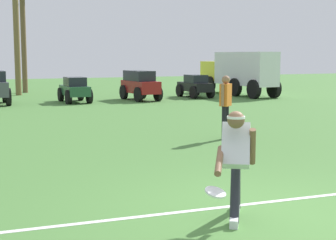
{
  "coord_description": "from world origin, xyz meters",
  "views": [
    {
      "loc": [
        -3.77,
        -5.41,
        2.06
      ],
      "look_at": [
        -0.14,
        2.96,
        0.9
      ],
      "focal_mm": 55.0,
      "sensor_mm": 36.0,
      "label": 1
    }
  ],
  "objects_px": {
    "parked_car_slot_f": "(140,84)",
    "palm_tree_far_left": "(15,8)",
    "parked_car_slot_g": "(195,86)",
    "box_truck": "(239,71)",
    "palm_tree_left_of_centre": "(23,25)",
    "frisbee_in_flight": "(215,192)",
    "parked_car_slot_e": "(75,89)",
    "teammate_midfield": "(226,101)",
    "frisbee_thrower": "(236,159)"
  },
  "relations": [
    {
      "from": "parked_car_slot_f",
      "to": "palm_tree_far_left",
      "type": "distance_m",
      "value": 7.9
    },
    {
      "from": "parked_car_slot_g",
      "to": "box_truck",
      "type": "bearing_deg",
      "value": 8.35
    },
    {
      "from": "parked_car_slot_g",
      "to": "box_truck",
      "type": "distance_m",
      "value": 2.82
    },
    {
      "from": "parked_car_slot_f",
      "to": "palm_tree_far_left",
      "type": "bearing_deg",
      "value": 132.91
    },
    {
      "from": "palm_tree_left_of_centre",
      "to": "parked_car_slot_g",
      "type": "bearing_deg",
      "value": -42.15
    },
    {
      "from": "parked_car_slot_f",
      "to": "box_truck",
      "type": "relative_size",
      "value": 0.42
    },
    {
      "from": "frisbee_in_flight",
      "to": "palm_tree_left_of_centre",
      "type": "distance_m",
      "value": 24.19
    },
    {
      "from": "parked_car_slot_e",
      "to": "parked_car_slot_f",
      "type": "relative_size",
      "value": 0.89
    },
    {
      "from": "teammate_midfield",
      "to": "palm_tree_left_of_centre",
      "type": "bearing_deg",
      "value": 97.11
    },
    {
      "from": "frisbee_thrower",
      "to": "frisbee_in_flight",
      "type": "relative_size",
      "value": 4.34
    },
    {
      "from": "parked_car_slot_e",
      "to": "palm_tree_far_left",
      "type": "height_order",
      "value": "palm_tree_far_left"
    },
    {
      "from": "frisbee_in_flight",
      "to": "box_truck",
      "type": "height_order",
      "value": "box_truck"
    },
    {
      "from": "frisbee_in_flight",
      "to": "palm_tree_left_of_centre",
      "type": "relative_size",
      "value": 0.06
    },
    {
      "from": "box_truck",
      "to": "parked_car_slot_f",
      "type": "bearing_deg",
      "value": -172.57
    },
    {
      "from": "frisbee_in_flight",
      "to": "frisbee_thrower",
      "type": "bearing_deg",
      "value": 38.39
    },
    {
      "from": "frisbee_thrower",
      "to": "palm_tree_far_left",
      "type": "xyz_separation_m",
      "value": [
        0.2,
        21.84,
        3.63
      ]
    },
    {
      "from": "parked_car_slot_f",
      "to": "palm_tree_far_left",
      "type": "xyz_separation_m",
      "value": [
        -4.75,
        5.11,
        3.69
      ]
    },
    {
      "from": "palm_tree_far_left",
      "to": "frisbee_in_flight",
      "type": "bearing_deg",
      "value": -91.79
    },
    {
      "from": "frisbee_in_flight",
      "to": "teammate_midfield",
      "type": "height_order",
      "value": "teammate_midfield"
    },
    {
      "from": "parked_car_slot_g",
      "to": "palm_tree_far_left",
      "type": "bearing_deg",
      "value": 148.35
    },
    {
      "from": "frisbee_thrower",
      "to": "box_truck",
      "type": "distance_m",
      "value": 20.47
    },
    {
      "from": "parked_car_slot_f",
      "to": "palm_tree_left_of_centre",
      "type": "distance_m",
      "value": 8.53
    },
    {
      "from": "parked_car_slot_e",
      "to": "box_truck",
      "type": "relative_size",
      "value": 0.37
    },
    {
      "from": "frisbee_thrower",
      "to": "parked_car_slot_g",
      "type": "relative_size",
      "value": 0.63
    },
    {
      "from": "parked_car_slot_g",
      "to": "frisbee_in_flight",
      "type": "bearing_deg",
      "value": -115.77
    },
    {
      "from": "teammate_midfield",
      "to": "parked_car_slot_g",
      "type": "xyz_separation_m",
      "value": [
        4.91,
        11.54,
        -0.38
      ]
    },
    {
      "from": "parked_car_slot_g",
      "to": "palm_tree_far_left",
      "type": "relative_size",
      "value": 0.31
    },
    {
      "from": "parked_car_slot_g",
      "to": "palm_tree_left_of_centre",
      "type": "xyz_separation_m",
      "value": [
        -7.16,
        6.49,
        3.09
      ]
    },
    {
      "from": "parked_car_slot_f",
      "to": "frisbee_in_flight",
      "type": "bearing_deg",
      "value": -107.65
    },
    {
      "from": "frisbee_thrower",
      "to": "frisbee_in_flight",
      "type": "xyz_separation_m",
      "value": [
        -0.49,
        -0.39,
        -0.27
      ]
    },
    {
      "from": "palm_tree_left_of_centre",
      "to": "box_truck",
      "type": "bearing_deg",
      "value": -31.64
    },
    {
      "from": "frisbee_thrower",
      "to": "palm_tree_left_of_centre",
      "type": "relative_size",
      "value": 0.24
    },
    {
      "from": "palm_tree_far_left",
      "to": "palm_tree_left_of_centre",
      "type": "height_order",
      "value": "palm_tree_far_left"
    },
    {
      "from": "frisbee_thrower",
      "to": "box_truck",
      "type": "xyz_separation_m",
      "value": [
        10.65,
        17.47,
        0.44
      ]
    },
    {
      "from": "palm_tree_far_left",
      "to": "parked_car_slot_f",
      "type": "bearing_deg",
      "value": -47.09
    },
    {
      "from": "teammate_midfield",
      "to": "parked_car_slot_e",
      "type": "xyz_separation_m",
      "value": [
        -1.08,
        11.28,
        -0.38
      ]
    },
    {
      "from": "box_truck",
      "to": "palm_tree_far_left",
      "type": "height_order",
      "value": "palm_tree_far_left"
    },
    {
      "from": "palm_tree_far_left",
      "to": "frisbee_thrower",
      "type": "bearing_deg",
      "value": -90.52
    },
    {
      "from": "parked_car_slot_f",
      "to": "parked_car_slot_g",
      "type": "bearing_deg",
      "value": 6.59
    },
    {
      "from": "frisbee_in_flight",
      "to": "parked_car_slot_g",
      "type": "distance_m",
      "value": 19.39
    },
    {
      "from": "frisbee_thrower",
      "to": "palm_tree_far_left",
      "type": "distance_m",
      "value": 22.14
    },
    {
      "from": "teammate_midfield",
      "to": "box_truck",
      "type": "relative_size",
      "value": 0.26
    },
    {
      "from": "box_truck",
      "to": "parked_car_slot_e",
      "type": "bearing_deg",
      "value": -175.66
    },
    {
      "from": "frisbee_thrower",
      "to": "frisbee_in_flight",
      "type": "distance_m",
      "value": 0.69
    },
    {
      "from": "frisbee_in_flight",
      "to": "palm_tree_far_left",
      "type": "distance_m",
      "value": 22.58
    },
    {
      "from": "teammate_midfield",
      "to": "palm_tree_left_of_centre",
      "type": "xyz_separation_m",
      "value": [
        -2.25,
        18.03,
        2.71
      ]
    },
    {
      "from": "parked_car_slot_g",
      "to": "box_truck",
      "type": "relative_size",
      "value": 0.37
    },
    {
      "from": "parked_car_slot_e",
      "to": "teammate_midfield",
      "type": "bearing_deg",
      "value": -84.54
    },
    {
      "from": "parked_car_slot_e",
      "to": "palm_tree_far_left",
      "type": "relative_size",
      "value": 0.31
    },
    {
      "from": "teammate_midfield",
      "to": "palm_tree_left_of_centre",
      "type": "relative_size",
      "value": 0.27
    }
  ]
}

